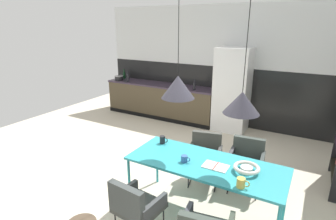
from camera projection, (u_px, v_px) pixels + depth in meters
name	position (u px, v px, depth m)	size (l,w,h in m)	color
ground_plane	(145.00, 187.00, 4.09)	(8.83, 8.83, 0.00)	beige
back_wall_splashback_dark	(220.00, 95.00, 6.63)	(6.35, 0.12, 1.41)	black
back_wall_panel_upper	(224.00, 36.00, 6.20)	(6.35, 0.12, 1.41)	silver
kitchen_counter	(161.00, 100.00, 7.13)	(3.05, 0.63, 0.88)	#483D2B
refrigerator_column	(232.00, 90.00, 6.08)	(0.75, 0.60, 1.90)	silver
dining_table	(205.00, 166.00, 3.30)	(1.92, 0.78, 0.76)	teal
armchair_far_side	(247.00, 157.00, 3.94)	(0.53, 0.51, 0.77)	#383C39
armchair_corner_seat	(134.00, 204.00, 2.94)	(0.53, 0.51, 0.78)	#383C39
armchair_near_window	(205.00, 152.00, 4.13)	(0.57, 0.57, 0.78)	#383C39
fruit_bowl	(247.00, 168.00, 3.06)	(0.30, 0.30, 0.08)	silver
open_book	(216.00, 166.00, 3.19)	(0.30, 0.20, 0.02)	white
mug_wide_latte	(184.00, 159.00, 3.29)	(0.12, 0.08, 0.08)	#335B93
mug_glass_clear	(163.00, 140.00, 3.80)	(0.12, 0.08, 0.11)	black
mug_dark_espresso	(241.00, 183.00, 2.77)	(0.14, 0.09, 0.11)	gold
cooking_pot	(119.00, 78.00, 7.48)	(0.24, 0.24, 0.15)	black
bottle_wine_green	(128.00, 77.00, 7.25)	(0.07, 0.07, 0.31)	black
bottle_oil_tall	(124.00, 75.00, 7.68)	(0.07, 0.07, 0.27)	#0F3319
bottle_spice_small	(194.00, 86.00, 6.34)	(0.07, 0.07, 0.26)	black
pendant_lamp_over_table_near	(178.00, 87.00, 3.17)	(0.40, 0.40, 1.24)	black
pendant_lamp_over_table_far	(242.00, 103.00, 2.82)	(0.39, 0.39, 1.31)	black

